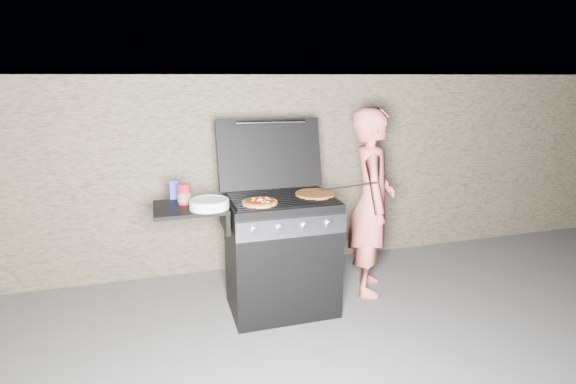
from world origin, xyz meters
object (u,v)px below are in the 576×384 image
object	(u,v)px
gas_grill	(250,258)
person	(372,203)
pizza_topped	(260,202)
sauce_jar	(184,194)

from	to	relation	value
gas_grill	person	xyz separation A→B (m)	(1.05, 0.12, 0.32)
person	gas_grill	bearing A→B (deg)	117.67
pizza_topped	gas_grill	bearing A→B (deg)	116.59
gas_grill	pizza_topped	distance (m)	0.49
gas_grill	pizza_topped	bearing A→B (deg)	-63.41
pizza_topped	person	bearing A→B (deg)	13.02
pizza_topped	sauce_jar	bearing A→B (deg)	160.54
sauce_jar	pizza_topped	bearing A→B (deg)	-19.46
person	pizza_topped	bearing A→B (deg)	124.37
gas_grill	sauce_jar	distance (m)	0.69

